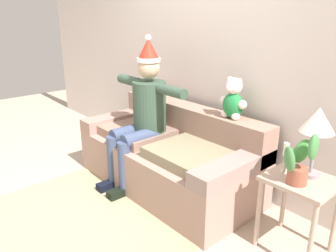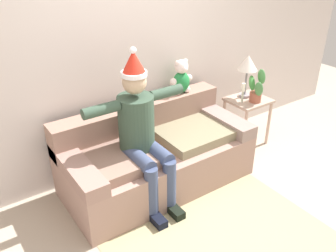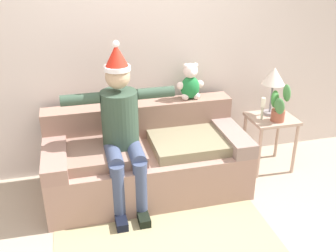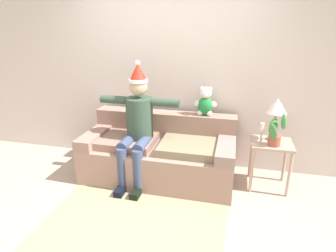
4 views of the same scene
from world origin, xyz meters
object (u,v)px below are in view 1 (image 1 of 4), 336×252
object	(u,v)px
teddy_bear	(233,100)
candle_tall	(286,154)
person_seated	(142,112)
couch	(170,156)
potted_plant	(300,162)
table_lamp	(318,123)
side_table	(300,192)

from	to	relation	value
teddy_bear	candle_tall	bearing A→B (deg)	-20.10
person_seated	candle_tall	distance (m)	1.51
couch	potted_plant	bearing A→B (deg)	-1.88
potted_plant	candle_tall	distance (m)	0.16
table_lamp	potted_plant	size ratio (longest dim) A/B	1.33
teddy_bear	candle_tall	world-z (taller)	teddy_bear
side_table	table_lamp	bearing A→B (deg)	80.40
side_table	candle_tall	bearing A→B (deg)	-171.52
teddy_bear	table_lamp	bearing A→B (deg)	-10.16
teddy_bear	candle_tall	distance (m)	0.79
teddy_bear	potted_plant	size ratio (longest dim) A/B	0.97
potted_plant	couch	bearing A→B (deg)	178.12
candle_tall	person_seated	bearing A→B (deg)	-172.81
person_seated	candle_tall	bearing A→B (deg)	7.19
person_seated	teddy_bear	world-z (taller)	person_seated
side_table	table_lamp	size ratio (longest dim) A/B	1.15
side_table	person_seated	bearing A→B (deg)	-172.71
person_seated	teddy_bear	distance (m)	0.93
potted_plant	teddy_bear	bearing A→B (deg)	158.66
candle_tall	couch	bearing A→B (deg)	-178.70
side_table	table_lamp	distance (m)	0.53
side_table	potted_plant	xyz separation A→B (m)	(0.01, -0.09, 0.28)
person_seated	potted_plant	world-z (taller)	person_seated
teddy_bear	candle_tall	size ratio (longest dim) A/B	1.58
table_lamp	couch	bearing A→B (deg)	-174.52
teddy_bear	table_lamp	xyz separation A→B (m)	(0.86, -0.15, 0.03)
person_seated	table_lamp	distance (m)	1.69
couch	person_seated	xyz separation A→B (m)	(-0.24, -0.16, 0.45)
couch	side_table	bearing A→B (deg)	2.00
teddy_bear	candle_tall	xyz separation A→B (m)	(0.71, -0.26, -0.22)
candle_tall	teddy_bear	bearing A→B (deg)	159.90
couch	person_seated	world-z (taller)	person_seated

